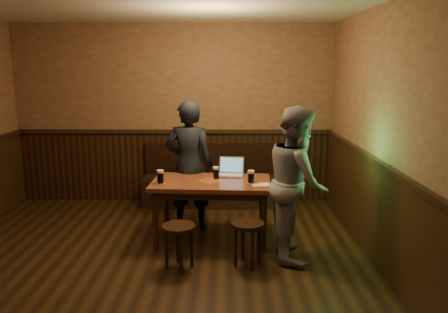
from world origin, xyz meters
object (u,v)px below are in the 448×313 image
Objects in this scene: pint_right at (251,177)px; laptop at (231,171)px; pint_left at (160,177)px; person_grey at (297,183)px; stool_left at (179,234)px; stool_right at (247,231)px; pint_mid at (216,173)px; pub_table at (211,189)px; bench at (215,185)px; person_suit at (189,165)px.

pint_right is 0.45× the size of laptop.
person_grey is at bearing -10.79° from pint_left.
stool_left is 0.99× the size of stool_right.
laptop reaches higher than pint_left.
stool_left is 3.03× the size of pint_right.
stool_left is at bearing -109.96° from laptop.
stool_left is 1.14m from pint_right.
stool_left is 1.05m from pint_mid.
stool_right is 3.07× the size of pint_right.
person_grey reaches higher than pint_mid.
pint_left is at bearing 80.39° from person_grey.
pint_right is at bearing -10.16° from pub_table.
bench reaches higher than stool_right.
pint_right is 0.98m from person_suit.
laptop reaches higher than pint_right.
pint_right is at bearing 39.65° from stool_left.
bench reaches higher than pint_mid.
stool_right is at bearing 125.41° from person_suit.
pint_left is (-0.60, -0.13, 0.18)m from pub_table.
pint_left reaches higher than pint_right.
bench is 13.30× the size of pint_left.
laptop is 1.03m from person_grey.
pub_table is 0.86× the size of person_grey.
laptop is 0.58m from person_suit.
bench is 4.50× the size of stool_right.
stool_left is (-0.32, -2.26, 0.07)m from bench.
person_grey is at bearing -62.91° from bench.
pint_left is at bearing 113.41° from stool_left.
person_grey is at bearing 14.77° from stool_left.
pint_right is (0.06, 0.59, 0.46)m from stool_right.
person_suit is at bearing 89.35° from stool_left.
pub_table is 0.86m from stool_right.
pint_right reaches higher than stool_right.
pub_table is 0.21m from pint_mid.
person_suit is at bearing 133.75° from pint_mid.
pint_right reaches higher than stool_left.
person_suit reaches higher than pub_table.
stool_left is 3.06× the size of pint_mid.
laptop is (0.24, -1.19, 0.52)m from bench.
stool_right is 2.95× the size of pint_left.
pint_right is (0.48, -1.59, 0.54)m from bench.
stool_right is at bearing -79.23° from bench.
laptop reaches higher than stool_right.
bench is at bearing 81.89° from stool_left.
stool_left is 0.28× the size of person_suit.
pint_right is at bearing 147.29° from person_suit.
person_grey is (0.98, -0.43, 0.20)m from pub_table.
person_grey reaches higher than laptop.
person_grey is at bearing 148.71° from person_suit.
stool_left is 0.28× the size of person_grey.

